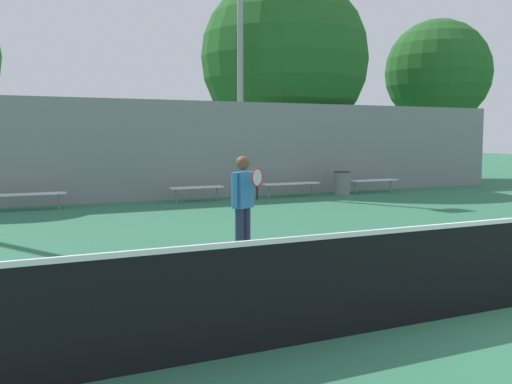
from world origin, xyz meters
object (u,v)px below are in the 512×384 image
at_px(light_pole_far_right, 240,38).
at_px(tree_green_tall, 285,59).
at_px(tennis_net, 511,262).
at_px(bench_courtside_near, 291,184).
at_px(bench_adjacent_court, 29,195).
at_px(bench_by_gate, 197,188).
at_px(tree_dark_dense, 438,73).
at_px(trash_bin, 342,183).
at_px(bench_courtside_far, 373,181).
at_px(tennis_player, 243,201).

xyz_separation_m(light_pole_far_right, tree_green_tall, (3.03, 2.35, -0.29)).
xyz_separation_m(tennis_net, bench_courtside_near, (4.07, 12.39, -0.12)).
height_order(bench_adjacent_court, light_pole_far_right, light_pole_far_right).
relative_size(bench_by_gate, tree_dark_dense, 0.22).
bearing_deg(bench_courtside_near, tree_dark_dense, 22.97).
bearing_deg(bench_adjacent_court, tree_dark_dense, 13.32).
distance_m(bench_adjacent_court, light_pole_far_right, 8.79).
relative_size(trash_bin, tree_green_tall, 0.10).
xyz_separation_m(bench_by_gate, tree_dark_dense, (13.70, 4.40, 4.54)).
distance_m(bench_courtside_far, light_pole_far_right, 6.86).
relative_size(tennis_net, light_pole_far_right, 1.47).
distance_m(bench_courtside_far, trash_bin, 1.48).
xyz_separation_m(bench_adjacent_court, bench_by_gate, (4.87, 0.00, -0.00)).
height_order(tennis_net, tennis_player, tennis_player).
distance_m(bench_by_gate, tree_green_tall, 8.05).
height_order(bench_adjacent_court, trash_bin, trash_bin).
relative_size(bench_courtside_far, light_pole_far_right, 0.23).
bearing_deg(trash_bin, tennis_player, -132.53).
height_order(bench_adjacent_court, tree_green_tall, tree_green_tall).
relative_size(tennis_net, tree_dark_dense, 1.68).
relative_size(bench_courtside_near, bench_courtside_far, 1.05).
height_order(light_pole_far_right, tree_dark_dense, light_pole_far_right).
height_order(tennis_player, light_pole_far_right, light_pole_far_right).
height_order(tennis_player, bench_by_gate, tennis_player).
distance_m(bench_by_gate, trash_bin, 5.25).
bearing_deg(bench_by_gate, light_pole_far_right, 35.57).
height_order(bench_adjacent_court, tree_dark_dense, tree_dark_dense).
bearing_deg(tennis_net, bench_courtside_near, 71.82).
distance_m(bench_courtside_near, light_pole_far_right, 5.31).
distance_m(tennis_net, bench_adjacent_court, 13.06).
xyz_separation_m(bench_adjacent_court, tree_green_tall, (10.12, 3.94, 4.65)).
bearing_deg(light_pole_far_right, bench_courtside_near, -55.32).
distance_m(tennis_net, tennis_player, 4.23).
bearing_deg(tree_green_tall, bench_courtside_far, -69.72).
bearing_deg(tennis_net, bench_courtside_far, 58.98).
height_order(tennis_player, tree_green_tall, tree_green_tall).
xyz_separation_m(bench_courtside_far, trash_bin, (-1.46, -0.18, -0.01)).
bearing_deg(light_pole_far_right, tree_dark_dense, 13.73).
bearing_deg(bench_courtside_near, bench_courtside_far, 0.00).
bearing_deg(bench_adjacent_court, bench_courtside_far, 0.00).
relative_size(bench_courtside_near, bench_adjacent_court, 1.06).
bearing_deg(tree_green_tall, bench_by_gate, -143.11).
bearing_deg(bench_courtside_near, tree_green_tall, 64.00).
bearing_deg(bench_by_gate, bench_courtside_near, 0.00).
bearing_deg(tennis_player, tree_green_tall, 28.15).
height_order(bench_courtside_far, trash_bin, trash_bin).
xyz_separation_m(bench_courtside_near, bench_adjacent_court, (-8.20, 0.00, -0.00)).
distance_m(tennis_net, tree_green_tall, 17.98).
height_order(tennis_player, tree_dark_dense, tree_dark_dense).
bearing_deg(trash_bin, bench_by_gate, 178.00).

